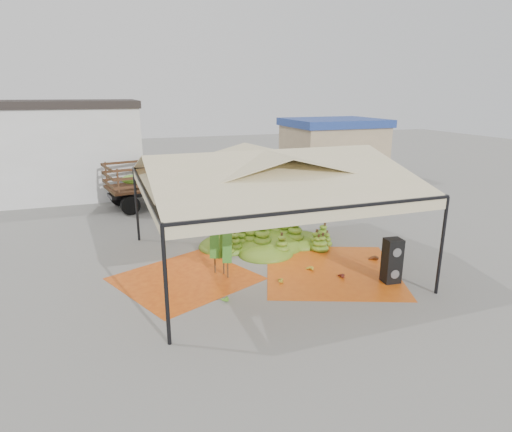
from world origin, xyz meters
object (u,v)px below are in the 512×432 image
object	(u,v)px
speaker_stack	(392,261)
truck_right	(290,174)
truck_left	(180,176)
banana_heap	(267,231)
vendor	(217,215)

from	to	relation	value
speaker_stack	truck_right	world-z (taller)	truck_right
speaker_stack	truck_left	world-z (taller)	truck_left
speaker_stack	banana_heap	bearing A→B (deg)	124.76
banana_heap	truck_left	size ratio (longest dim) A/B	0.72
vendor	truck_right	size ratio (longest dim) A/B	0.24
truck_left	truck_right	bearing A→B (deg)	-34.16
banana_heap	vendor	distance (m)	2.33
truck_left	vendor	bearing A→B (deg)	-98.20
banana_heap	vendor	size ratio (longest dim) A/B	2.91
banana_heap	speaker_stack	bearing A→B (deg)	-61.57
banana_heap	truck_right	distance (m)	6.83
truck_left	truck_right	world-z (taller)	truck_right
vendor	speaker_stack	bearing A→B (deg)	101.86
banana_heap	truck_right	bearing A→B (deg)	58.14
truck_left	truck_right	size ratio (longest dim) A/B	0.95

